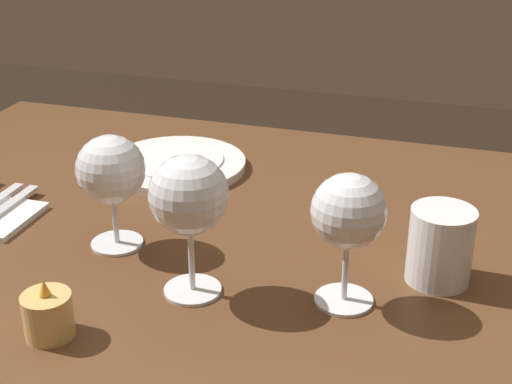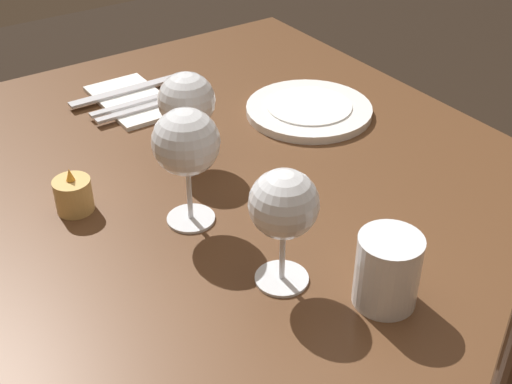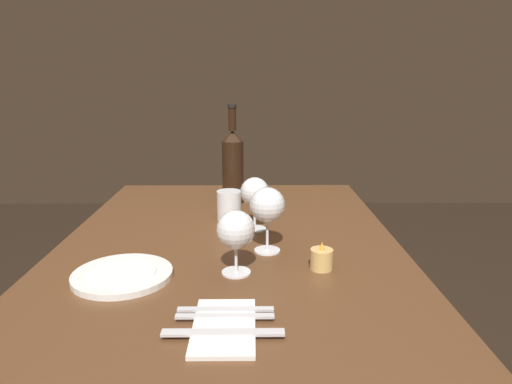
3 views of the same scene
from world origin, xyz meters
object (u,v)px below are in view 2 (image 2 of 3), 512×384
(dinner_plate, at_px, (309,109))
(table_knife, at_px, (125,91))
(folded_napkin, at_px, (132,100))
(wine_glass_left, at_px, (186,144))
(wine_glass_right, at_px, (284,207))
(wine_glass_centre, at_px, (187,103))
(votive_candle, at_px, (74,196))
(fork_inner, at_px, (138,102))
(water_tumbler, at_px, (387,273))
(fork_outer, at_px, (145,108))

(dinner_plate, xyz_separation_m, table_knife, (0.24, 0.24, 0.00))
(folded_napkin, height_order, table_knife, table_knife)
(wine_glass_left, relative_size, wine_glass_right, 1.08)
(wine_glass_centre, xyz_separation_m, folded_napkin, (0.23, -0.01, -0.10))
(votive_candle, distance_m, fork_inner, 0.31)
(wine_glass_left, height_order, votive_candle, wine_glass_left)
(water_tumbler, height_order, dinner_plate, water_tumbler)
(wine_glass_right, xyz_separation_m, fork_outer, (0.49, -0.06, -0.10))
(water_tumbler, bearing_deg, table_knife, 1.82)
(fork_inner, bearing_deg, dinner_plate, -128.29)
(wine_glass_left, xyz_separation_m, folded_napkin, (0.37, -0.09, -0.12))
(water_tumbler, xyz_separation_m, fork_inner, (0.61, 0.02, -0.03))
(wine_glass_right, distance_m, fork_outer, 0.50)
(fork_outer, bearing_deg, wine_glass_right, 173.30)
(fork_inner, bearing_deg, wine_glass_centre, 176.29)
(wine_glass_right, relative_size, votive_candle, 2.30)
(fork_inner, bearing_deg, fork_outer, 180.00)
(folded_napkin, height_order, fork_outer, fork_outer)
(water_tumbler, bearing_deg, dinner_plate, -27.13)
(wine_glass_left, bearing_deg, fork_outer, -15.46)
(water_tumbler, height_order, folded_napkin, water_tumbler)
(fork_inner, bearing_deg, votive_candle, 137.95)
(water_tumbler, bearing_deg, votive_candle, 31.53)
(dinner_plate, height_order, fork_outer, dinner_plate)
(wine_glass_left, height_order, wine_glass_right, wine_glass_left)
(folded_napkin, xyz_separation_m, table_knife, (0.03, 0.00, 0.01))
(fork_inner, bearing_deg, table_knife, 0.00)
(fork_outer, bearing_deg, dinner_plate, -124.35)
(wine_glass_right, bearing_deg, fork_inner, -6.38)
(dinner_plate, height_order, folded_napkin, dinner_plate)
(fork_inner, xyz_separation_m, fork_outer, (-0.03, 0.00, 0.00))
(water_tumbler, bearing_deg, fork_inner, 1.98)
(wine_glass_left, relative_size, dinner_plate, 0.76)
(wine_glass_centre, relative_size, water_tumbler, 1.63)
(water_tumbler, xyz_separation_m, votive_candle, (0.37, 0.23, -0.02))
(wine_glass_centre, relative_size, dinner_plate, 0.67)
(water_tumbler, relative_size, fork_outer, 0.50)
(wine_glass_right, height_order, fork_outer, wine_glass_right)
(table_knife, bearing_deg, wine_glass_centre, 177.06)
(wine_glass_right, height_order, folded_napkin, wine_glass_right)
(water_tumbler, bearing_deg, wine_glass_centre, 4.98)
(wine_glass_left, height_order, folded_napkin, wine_glass_left)
(wine_glass_centre, height_order, fork_inner, wine_glass_centre)
(wine_glass_right, xyz_separation_m, votive_candle, (0.28, 0.15, -0.09))
(wine_glass_left, xyz_separation_m, wine_glass_right, (-0.17, -0.03, -0.01))
(fork_inner, xyz_separation_m, table_knife, (0.05, 0.00, 0.00))
(wine_glass_centre, bearing_deg, votive_candle, 96.40)
(votive_candle, height_order, fork_inner, votive_candle)
(dinner_plate, bearing_deg, wine_glass_right, 137.91)
(votive_candle, bearing_deg, water_tumbler, -148.47)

